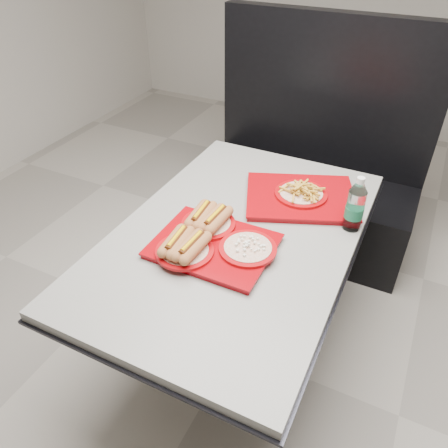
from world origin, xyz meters
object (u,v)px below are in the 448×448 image
at_px(booth_bench, 309,180).
at_px(tray_far, 301,195).
at_px(diner_table, 236,262).
at_px(water_bottle, 355,207).
at_px(tray_near, 210,239).

bearing_deg(booth_bench, tray_far, -78.37).
bearing_deg(tray_far, diner_table, -115.48).
xyz_separation_m(tray_far, water_bottle, (0.25, -0.10, 0.07)).
distance_m(tray_near, water_bottle, 0.59).
distance_m(booth_bench, tray_far, 0.87).
xyz_separation_m(booth_bench, tray_far, (0.16, -0.76, 0.38)).
height_order(tray_far, water_bottle, water_bottle).
height_order(diner_table, water_bottle, water_bottle).
bearing_deg(booth_bench, diner_table, -90.00).
bearing_deg(water_bottle, tray_far, 157.56).
xyz_separation_m(tray_near, tray_far, (0.21, 0.46, -0.01)).
relative_size(diner_table, booth_bench, 1.05).
height_order(diner_table, tray_far, tray_far).
bearing_deg(water_bottle, diner_table, -150.64).
bearing_deg(diner_table, booth_bench, 90.00).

